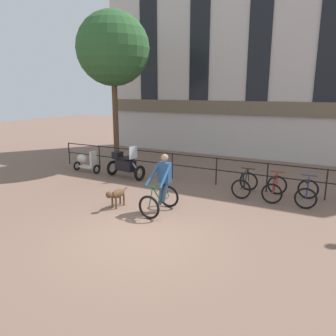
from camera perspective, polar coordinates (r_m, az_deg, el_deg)
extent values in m
plane|color=#7A5B4C|center=(8.17, -4.77, -11.96)|extent=(60.00, 60.00, 0.00)
cylinder|color=black|center=(16.49, -16.84, 2.47)|extent=(0.05, 0.05, 1.05)
cylinder|color=black|center=(15.23, -11.85, 1.89)|extent=(0.05, 0.05, 1.05)
cylinder|color=black|center=(14.11, -6.02, 1.19)|extent=(0.05, 0.05, 1.05)
cylinder|color=black|center=(13.16, 0.74, 0.38)|extent=(0.05, 0.05, 1.05)
cylinder|color=black|center=(12.42, 8.41, -0.56)|extent=(0.05, 0.05, 1.05)
cylinder|color=black|center=(11.94, 16.88, -1.58)|extent=(0.05, 0.05, 1.05)
cylinder|color=black|center=(11.73, 25.86, -2.62)|extent=(0.05, 0.05, 1.05)
cylinder|color=black|center=(12.31, 8.49, 1.68)|extent=(15.00, 0.04, 0.04)
cylinder|color=black|center=(12.41, 8.42, -0.33)|extent=(15.00, 0.04, 0.04)
cube|color=beige|center=(17.70, 15.81, 18.01)|extent=(18.00, 0.60, 10.12)
cube|color=brown|center=(17.30, 15.01, 10.01)|extent=(17.10, 0.12, 0.70)
cube|color=black|center=(19.88, -3.39, 19.37)|extent=(1.10, 0.06, 5.67)
cube|color=black|center=(18.43, 5.49, 19.81)|extent=(1.10, 0.06, 5.67)
cube|color=black|center=(17.43, 15.66, 19.77)|extent=(1.10, 0.06, 5.67)
cube|color=black|center=(16.97, 26.66, 19.08)|extent=(1.10, 0.06, 5.67)
torus|color=black|center=(9.12, -3.33, -6.85)|extent=(0.68, 0.09, 0.68)
torus|color=black|center=(10.00, 0.13, -4.97)|extent=(0.68, 0.09, 0.68)
cylinder|color=#194C2D|center=(9.38, -1.91, -4.71)|extent=(0.05, 0.49, 0.60)
cylinder|color=#194C2D|center=(9.66, -0.87, -4.38)|extent=(0.04, 0.23, 0.52)
cylinder|color=#194C2D|center=(9.38, -1.60, -3.07)|extent=(0.05, 0.66, 0.10)
cylinder|color=#194C2D|center=(9.83, -0.51, -5.46)|extent=(0.04, 0.44, 0.08)
cylinder|color=#194C2D|center=(9.83, -0.22, -3.89)|extent=(0.03, 0.26, 0.47)
cylinder|color=#194C2D|center=(9.11, -3.01, -5.11)|extent=(0.03, 0.23, 0.54)
cylinder|color=#194C2D|center=(9.11, -2.69, -3.37)|extent=(0.48, 0.04, 0.03)
cube|color=black|center=(9.66, -0.58, -2.67)|extent=(0.13, 0.24, 0.05)
cube|color=navy|center=(9.57, -0.58, -0.77)|extent=(0.37, 0.23, 0.60)
sphere|color=#A87A5B|center=(9.48, -0.59, 1.81)|extent=(0.22, 0.22, 0.22)
cylinder|color=navy|center=(9.41, -2.71, -1.12)|extent=(0.16, 0.72, 0.60)
cylinder|color=navy|center=(9.20, -0.50, -1.45)|extent=(0.13, 0.72, 0.60)
cylinder|color=#384766|center=(9.70, -1.23, -4.46)|extent=(0.13, 0.31, 0.69)
cylinder|color=#384766|center=(9.61, -0.52, -4.25)|extent=(0.15, 0.31, 0.58)
ellipsoid|color=brown|center=(10.13, -8.72, -4.42)|extent=(0.25, 0.60, 0.26)
cylinder|color=brown|center=(9.95, -9.59, -4.66)|extent=(0.15, 0.15, 0.16)
sphere|color=brown|center=(9.81, -10.23, -4.63)|extent=(0.20, 0.20, 0.20)
cone|color=brown|center=(9.75, -10.57, -4.84)|extent=(0.11, 0.12, 0.11)
cylinder|color=brown|center=(10.37, -7.49, -3.64)|extent=(0.05, 0.19, 0.10)
cylinder|color=brown|center=(10.11, -9.67, -5.91)|extent=(0.06, 0.06, 0.37)
cylinder|color=brown|center=(10.02, -9.03, -6.06)|extent=(0.06, 0.06, 0.37)
cylinder|color=brown|center=(10.38, -8.33, -5.33)|extent=(0.06, 0.06, 0.37)
cylinder|color=brown|center=(10.30, -7.69, -5.47)|extent=(0.06, 0.06, 0.37)
torus|color=black|center=(12.94, -4.94, -0.89)|extent=(0.20, 0.63, 0.62)
torus|color=black|center=(13.96, -9.64, 0.04)|extent=(0.20, 0.63, 0.62)
cube|color=black|center=(13.39, -7.41, 0.51)|extent=(0.88, 0.51, 0.44)
ellipsoid|color=black|center=(13.19, -6.86, 1.67)|extent=(0.52, 0.38, 0.24)
cube|color=black|center=(13.40, -7.77, 1.69)|extent=(0.60, 0.37, 0.10)
cylinder|color=#B2B2B7|center=(13.02, -5.60, 0.03)|extent=(0.43, 0.12, 0.41)
cube|color=silver|center=(12.97, -6.08, 2.71)|extent=(0.09, 0.44, 0.50)
cube|color=black|center=(13.61, -8.79, 2.23)|extent=(0.37, 0.40, 0.28)
torus|color=black|center=(12.00, 13.85, -2.28)|extent=(0.66, 0.08, 0.66)
torus|color=black|center=(11.01, 12.58, -3.61)|extent=(0.66, 0.08, 0.66)
cylinder|color=black|center=(11.55, 13.44, -1.67)|extent=(0.04, 0.47, 0.58)
cylinder|color=black|center=(11.26, 13.05, -2.21)|extent=(0.04, 0.22, 0.51)
cylinder|color=black|center=(11.40, 13.39, -0.58)|extent=(0.05, 0.63, 0.10)
cylinder|color=black|center=(11.22, 12.84, -3.45)|extent=(0.04, 0.42, 0.07)
cylinder|color=black|center=(11.06, 12.79, -2.35)|extent=(0.03, 0.25, 0.46)
cylinder|color=black|center=(11.84, 13.81, -1.20)|extent=(0.03, 0.21, 0.52)
cylinder|color=black|center=(11.69, 13.77, -0.09)|extent=(0.48, 0.04, 0.03)
cube|color=black|center=(11.11, 13.00, -1.00)|extent=(0.13, 0.24, 0.05)
torus|color=black|center=(11.80, 18.47, -2.85)|extent=(0.66, 0.08, 0.66)
torus|color=black|center=(10.81, 17.62, -4.27)|extent=(0.66, 0.08, 0.66)
cylinder|color=maroon|center=(11.35, 18.24, -2.25)|extent=(0.05, 0.47, 0.58)
cylinder|color=maroon|center=(11.06, 17.97, -2.82)|extent=(0.04, 0.22, 0.51)
cylinder|color=maroon|center=(11.20, 18.26, -1.15)|extent=(0.05, 0.63, 0.10)
cylinder|color=maroon|center=(11.01, 17.79, -4.08)|extent=(0.04, 0.42, 0.07)
cylinder|color=maroon|center=(10.85, 17.81, -2.97)|extent=(0.03, 0.25, 0.46)
cylinder|color=maroon|center=(11.65, 18.49, -1.76)|extent=(0.03, 0.21, 0.52)
cylinder|color=maroon|center=(11.49, 18.51, -0.64)|extent=(0.48, 0.04, 0.03)
cube|color=black|center=(10.90, 17.99, -1.59)|extent=(0.13, 0.24, 0.05)
torus|color=black|center=(11.69, 23.21, -3.41)|extent=(0.66, 0.08, 0.66)
torus|color=black|center=(10.68, 22.83, -4.90)|extent=(0.66, 0.08, 0.66)
cylinder|color=navy|center=(11.23, 23.18, -2.83)|extent=(0.05, 0.47, 0.58)
cylinder|color=navy|center=(10.94, 23.05, -3.42)|extent=(0.04, 0.22, 0.51)
cylinder|color=navy|center=(11.08, 23.26, -1.73)|extent=(0.05, 0.63, 0.10)
cylinder|color=navy|center=(10.89, 22.90, -4.71)|extent=(0.04, 0.42, 0.07)
cylinder|color=navy|center=(10.73, 22.99, -3.59)|extent=(0.03, 0.25, 0.46)
cylinder|color=navy|center=(11.53, 23.29, -2.32)|extent=(0.03, 0.21, 0.52)
cylinder|color=navy|center=(11.38, 23.38, -1.19)|extent=(0.48, 0.05, 0.03)
cube|color=black|center=(10.78, 23.15, -2.19)|extent=(0.13, 0.24, 0.05)
torus|color=black|center=(14.31, -12.30, -0.21)|extent=(0.11, 0.40, 0.40)
torus|color=black|center=(15.15, -15.56, 0.36)|extent=(0.11, 0.40, 0.40)
cube|color=beige|center=(14.71, -13.98, 0.23)|extent=(0.69, 0.32, 0.08)
cube|color=beige|center=(14.34, -12.90, 1.43)|extent=(0.12, 0.33, 0.72)
ellipsoid|color=beige|center=(14.83, -14.77, 1.64)|extent=(0.54, 0.33, 0.36)
cylinder|color=brown|center=(15.94, -9.12, 8.61)|extent=(0.26, 0.26, 4.41)
sphere|color=#2D5B2D|center=(15.99, -9.56, 19.82)|extent=(3.33, 3.33, 3.33)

